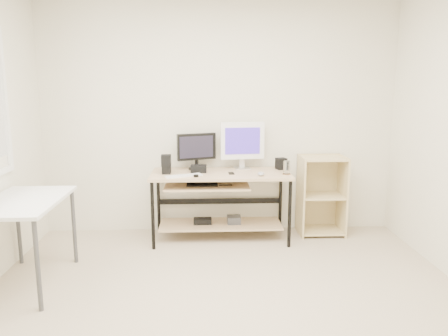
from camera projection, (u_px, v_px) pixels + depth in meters
room at (209, 139)px, 3.03m from camera, size 4.01×4.01×2.62m
desk at (218, 192)px, 4.77m from camera, size 1.50×0.65×0.75m
side_table at (24, 209)px, 3.63m from camera, size 0.60×1.00×0.75m
shelf_unit at (320, 194)px, 4.99m from camera, size 0.50×0.40×0.90m
black_monitor at (197, 149)px, 4.86m from camera, size 0.43×0.20×0.41m
white_imac at (242, 142)px, 4.88m from camera, size 0.50×0.16×0.53m
keyboard at (184, 176)px, 4.53m from camera, size 0.40×0.25×0.01m
mouse at (261, 174)px, 4.57m from camera, size 0.09×0.12×0.04m
center_speaker at (199, 169)px, 4.72m from camera, size 0.17×0.09×0.08m
speaker_left at (166, 164)px, 4.65m from camera, size 0.10×0.10×0.20m
speaker_right at (281, 164)px, 4.90m from camera, size 0.13×0.13×0.13m
audio_controller at (166, 164)px, 4.75m from camera, size 0.10×0.08×0.18m
volume_puck at (196, 176)px, 4.50m from camera, size 0.05×0.05×0.02m
smartphone at (231, 173)px, 4.67m from camera, size 0.06×0.11×0.01m
coaster at (286, 174)px, 4.63m from camera, size 0.12×0.12×0.01m
drinking_glass at (287, 167)px, 4.62m from camera, size 0.09×0.09×0.14m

